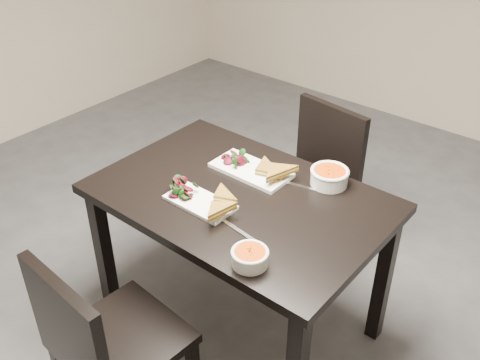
% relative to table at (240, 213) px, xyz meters
% --- Properties ---
extents(ground, '(5.00, 5.00, 0.00)m').
position_rel_table_xyz_m(ground, '(-0.03, 0.07, -0.65)').
color(ground, '#47474C').
rests_on(ground, ground).
extents(table, '(1.20, 0.80, 0.75)m').
position_rel_table_xyz_m(table, '(0.00, 0.00, 0.00)').
color(table, black).
rests_on(table, ground).
extents(chair_near, '(0.45, 0.45, 0.85)m').
position_rel_table_xyz_m(chair_near, '(-0.03, -0.73, -0.17)').
color(chair_near, black).
rests_on(chair_near, ground).
extents(chair_far, '(0.47, 0.47, 0.85)m').
position_rel_table_xyz_m(chair_far, '(-0.05, 0.68, -0.17)').
color(chair_far, black).
rests_on(chair_far, ground).
extents(plate_near, '(0.29, 0.14, 0.01)m').
position_rel_table_xyz_m(plate_near, '(-0.08, -0.16, 0.11)').
color(plate_near, white).
rests_on(plate_near, table).
extents(sandwich_near, '(0.18, 0.16, 0.05)m').
position_rel_table_xyz_m(sandwich_near, '(-0.02, -0.14, 0.14)').
color(sandwich_near, '#AE7C24').
rests_on(sandwich_near, plate_near).
extents(salad_near, '(0.09, 0.08, 0.04)m').
position_rel_table_xyz_m(salad_near, '(-0.18, -0.16, 0.13)').
color(salad_near, black).
rests_on(salad_near, plate_near).
extents(soup_bowl_near, '(0.13, 0.13, 0.06)m').
position_rel_table_xyz_m(soup_bowl_near, '(0.30, -0.31, 0.13)').
color(soup_bowl_near, white).
rests_on(soup_bowl_near, table).
extents(cutlery_near, '(0.18, 0.04, 0.00)m').
position_rel_table_xyz_m(cutlery_near, '(0.16, -0.19, 0.10)').
color(cutlery_near, silver).
rests_on(cutlery_near, table).
extents(plate_far, '(0.35, 0.18, 0.02)m').
position_rel_table_xyz_m(plate_far, '(-0.07, 0.16, 0.11)').
color(plate_far, white).
rests_on(plate_far, table).
extents(sandwich_far, '(0.21, 0.18, 0.06)m').
position_rel_table_xyz_m(sandwich_far, '(-0.01, 0.15, 0.15)').
color(sandwich_far, '#AE7C24').
rests_on(sandwich_far, plate_far).
extents(salad_far, '(0.11, 0.10, 0.05)m').
position_rel_table_xyz_m(salad_far, '(-0.17, 0.16, 0.14)').
color(salad_far, black).
rests_on(salad_far, plate_far).
extents(soup_bowl_far, '(0.16, 0.16, 0.07)m').
position_rel_table_xyz_m(soup_bowl_far, '(0.24, 0.30, 0.14)').
color(soup_bowl_far, white).
rests_on(soup_bowl_far, table).
extents(cutlery_far, '(0.18, 0.06, 0.00)m').
position_rel_table_xyz_m(cutlery_far, '(0.14, 0.20, 0.10)').
color(cutlery_far, silver).
rests_on(cutlery_far, table).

